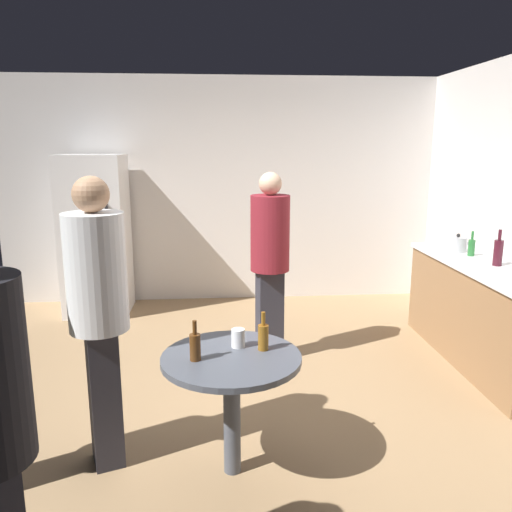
% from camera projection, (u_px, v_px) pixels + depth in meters
% --- Properties ---
extents(ground_plane, '(5.20, 5.20, 0.10)m').
position_uv_depth(ground_plane, '(229.00, 403.00, 3.94)').
color(ground_plane, '#9E7C56').
extents(wall_back, '(5.32, 0.06, 2.70)m').
position_uv_depth(wall_back, '(222.00, 191.00, 6.20)').
color(wall_back, silver).
rests_on(wall_back, ground_plane).
extents(refrigerator, '(0.70, 0.68, 1.80)m').
position_uv_depth(refrigerator, '(96.00, 235.00, 5.76)').
color(refrigerator, white).
rests_on(refrigerator, ground_plane).
extents(kitchen_counter, '(0.64, 1.99, 0.90)m').
position_uv_depth(kitchen_counter, '(486.00, 313.00, 4.47)').
color(kitchen_counter, olive).
rests_on(kitchen_counter, ground_plane).
extents(kettle, '(0.24, 0.17, 0.18)m').
position_uv_depth(kettle, '(458.00, 244.00, 4.86)').
color(kettle, '#B2B2B7').
rests_on(kettle, kitchen_counter).
extents(wine_bottle_on_counter, '(0.08, 0.08, 0.31)m').
position_uv_depth(wine_bottle_on_counter, '(498.00, 252.00, 4.29)').
color(wine_bottle_on_counter, '#3F141E').
rests_on(wine_bottle_on_counter, kitchen_counter).
extents(beer_bottle_on_counter, '(0.06, 0.06, 0.23)m').
position_uv_depth(beer_bottle_on_counter, '(472.00, 247.00, 4.68)').
color(beer_bottle_on_counter, '#26662D').
rests_on(beer_bottle_on_counter, kitchen_counter).
extents(foreground_table, '(0.80, 0.80, 0.73)m').
position_uv_depth(foreground_table, '(232.00, 373.00, 2.90)').
color(foreground_table, '#4C515B').
rests_on(foreground_table, ground_plane).
extents(beer_bottle_amber, '(0.06, 0.06, 0.23)m').
position_uv_depth(beer_bottle_amber, '(263.00, 336.00, 2.94)').
color(beer_bottle_amber, '#8C5919').
rests_on(beer_bottle_amber, foreground_table).
extents(beer_bottle_brown, '(0.06, 0.06, 0.23)m').
position_uv_depth(beer_bottle_brown, '(195.00, 346.00, 2.80)').
color(beer_bottle_brown, '#593314').
rests_on(beer_bottle_brown, foreground_table).
extents(plastic_cup_white, '(0.08, 0.08, 0.11)m').
position_uv_depth(plastic_cup_white, '(238.00, 338.00, 2.99)').
color(plastic_cup_white, white).
rests_on(plastic_cup_white, foreground_table).
extents(person_in_maroon_shirt, '(0.40, 0.40, 1.68)m').
position_uv_depth(person_in_maroon_shirt, '(270.00, 253.00, 4.42)').
color(person_in_maroon_shirt, '#2D2D38').
rests_on(person_in_maroon_shirt, ground_plane).
extents(person_in_white_shirt, '(0.43, 0.43, 1.74)m').
position_uv_depth(person_in_white_shirt, '(98.00, 302.00, 2.91)').
color(person_in_white_shirt, '#2D2D38').
rests_on(person_in_white_shirt, ground_plane).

